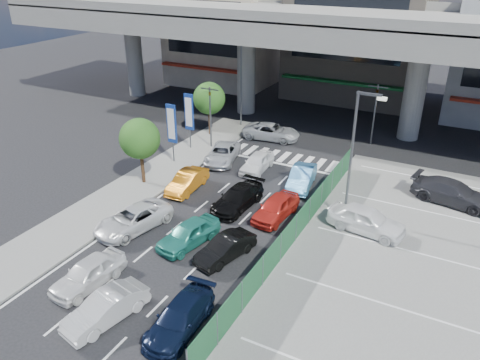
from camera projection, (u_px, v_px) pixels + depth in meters
The scene contains 31 objects.
ground at pixel (197, 235), 27.22m from camera, with size 120.00×120.00×0.00m, color black.
parking_lot at pixel (398, 270), 24.22m from camera, with size 12.00×28.00×0.06m, color slate.
sidewalk_left at pixel (144, 182), 33.29m from camera, with size 4.00×30.00×0.12m, color slate.
fence_run at pixel (289, 237), 25.42m from camera, with size 0.16×22.00×1.80m, color #1B502D, non-canonical shape.
expressway at pixel (328, 29), 40.86m from camera, with size 64.00×14.00×10.75m.
building_west at pixel (225, 28), 56.44m from camera, with size 12.00×10.90×13.00m.
building_center at pixel (359, 28), 50.14m from camera, with size 14.00×10.90×15.00m.
traffic_light_left at pixel (210, 102), 37.61m from camera, with size 1.60×1.24×5.20m.
traffic_light_right at pixel (376, 100), 38.31m from camera, with size 1.60×1.24×5.20m.
street_lamp_right at pixel (355, 146), 26.91m from camera, with size 1.65×0.22×8.00m.
street_lamp_left at pixel (243, 76), 42.07m from camera, with size 1.65×0.22×8.00m.
signboard_near at pixel (172, 125), 35.23m from camera, with size 0.80×0.14×4.70m.
signboard_far at pixel (189, 114), 37.78m from camera, with size 0.80×0.14×4.70m.
tree_near at pixel (140, 139), 31.82m from camera, with size 2.80×2.80×4.80m.
tree_far at pixel (209, 98), 40.51m from camera, with size 2.80×2.80×4.80m.
van_white_back_left at pixel (88, 273), 22.91m from camera, with size 1.63×4.05×1.38m, color white.
hatch_white_back_mid at pixel (106, 308), 20.70m from camera, with size 1.40×4.01×1.32m, color silver.
minivan_navy_back at pixel (180, 318), 20.22m from camera, with size 1.74×4.29×1.24m, color black.
sedan_white_mid_left at pixel (133, 219), 27.56m from camera, with size 2.24×4.86×1.35m, color silver.
taxi_teal_mid at pixel (189, 234), 26.12m from camera, with size 1.63×4.05×1.38m, color teal.
hatch_black_mid_right at pixel (225, 248), 24.97m from camera, with size 1.30×3.73×1.23m, color black.
taxi_orange_left at pixel (187, 181), 32.12m from camera, with size 1.39×3.99×1.32m, color #CA7112.
sedan_black_mid at pixel (238, 198), 29.93m from camera, with size 1.85×4.55×1.32m, color black.
taxi_orange_right at pixel (276, 208), 28.77m from camera, with size 1.63×4.05×1.38m, color red.
wagon_silver_front_left at pixel (222, 154), 36.54m from camera, with size 2.10×4.55×1.26m, color #AEB1B7.
sedan_white_front_mid at pixel (257, 162), 34.96m from camera, with size 1.57×3.90×1.33m, color white.
kei_truck_front_right at pixel (302, 178), 32.57m from camera, with size 1.46×4.19×1.38m, color #4F9AD7.
crossing_wagon_silver at pixel (271, 132), 40.85m from camera, with size 2.27×4.93×1.37m, color #B4B8BD.
parked_sedan_white at pixel (366, 220), 27.19m from camera, with size 1.82×4.54×1.55m, color white.
parked_sedan_dgrey at pixel (453, 192), 30.30m from camera, with size 2.10×5.16×1.50m, color #2E2E33.
traffic_cone at pixel (333, 212), 28.74m from camera, with size 0.38×0.38×0.74m, color red.
Camera 1 is at (12.88, -19.24, 14.90)m, focal length 35.00 mm.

